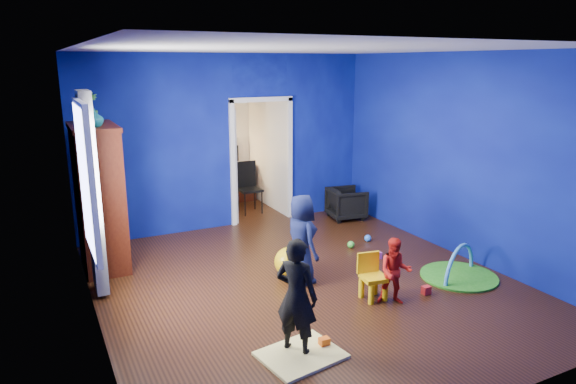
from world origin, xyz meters
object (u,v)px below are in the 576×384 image
crt_tv (102,194)px  hopper_ball (289,262)px  armchair (346,203)px  toddler_red (395,271)px  tv_armoire (99,197)px  kid_chair (374,279)px  play_mat (459,276)px  child_navy (301,239)px  study_desk (232,183)px  child_black (296,296)px  folding_chair (250,189)px  vase (94,118)px

crt_tv → hopper_ball: 2.70m
armchair → toddler_red: (-1.35, -3.10, 0.12)m
tv_armoire → kid_chair: 3.81m
hopper_ball → play_mat: 2.25m
child_navy → play_mat: bearing=-115.6°
toddler_red → study_desk: size_ratio=0.91×
hopper_ball → armchair: bearing=41.2°
child_navy → toddler_red: 1.24m
child_black → child_navy: (0.82, 1.43, -0.01)m
child_black → folding_chair: child_black is taller
child_black → play_mat: (2.75, 0.62, -0.57)m
vase → toddler_red: bearing=-40.7°
child_black → vase: bearing=-10.9°
toddler_red → armchair: bearing=97.9°
vase → folding_chair: (2.81, 1.76, -1.61)m
vase → study_desk: 4.26m
armchair → kid_chair: size_ratio=1.24×
toddler_red → folding_chair: 4.23m
armchair → child_navy: 2.92m
armchair → vase: 4.63m
study_desk → armchair: bearing=-56.0°
play_mat → study_desk: study_desk is taller
folding_chair → child_black: bearing=-107.3°
crt_tv → kid_chair: 3.79m
vase → study_desk: vase is taller
vase → tv_armoire: size_ratio=0.12×
vase → study_desk: size_ratio=0.26×
child_black → play_mat: child_black is taller
armchair → kid_chair: (-1.50, -2.90, -0.03)m
toddler_red → hopper_ball: (-0.74, 1.27, -0.21)m
folding_chair → crt_tv: bearing=-152.1°
armchair → tv_armoire: (-4.22, -0.33, 0.70)m
play_mat → crt_tv: bearing=147.9°
hopper_ball → play_mat: (1.98, -1.06, -0.18)m
crt_tv → kid_chair: bearing=-43.7°
armchair → toddler_red: bearing=165.7°
child_navy → study_desk: child_navy is taller
child_black → vase: (-1.36, 2.87, 1.49)m
kid_chair → play_mat: (1.39, 0.01, -0.24)m
vase → hopper_ball: bearing=-29.2°
tv_armoire → hopper_ball: 2.72m
kid_chair → folding_chair: folding_chair is taller
toddler_red → kid_chair: (-0.15, 0.20, -0.15)m
child_black → toddler_red: (1.51, 0.41, -0.19)m
toddler_red → study_desk: (-0.06, 5.19, -0.02)m
child_black → vase: 3.51m
child_black → folding_chair: bearing=-53.6°
armchair → folding_chair: (-1.41, 1.13, 0.18)m
vase → kid_chair: bearing=-39.8°
child_navy → toddler_red: bearing=-148.8°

